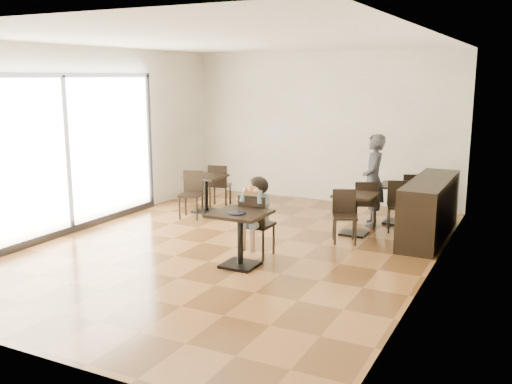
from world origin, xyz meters
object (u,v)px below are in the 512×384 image
Objects in this scene: adult_patron at (373,180)px; chair_left_b at (191,195)px; chair_mid_b at (345,217)px; child_table at (240,239)px; cafe_table_back at (397,204)px; child_chair at (257,225)px; chair_mid_a at (364,204)px; child at (258,217)px; cafe_table_mid at (355,214)px; chair_back_a at (412,195)px; chair_left_a at (220,185)px; chair_back_b at (399,207)px; cafe_table_left at (206,194)px.

adult_patron is 3.44m from chair_left_b.
child_table is at bearing -141.61° from chair_mid_b.
adult_patron is at bearing -142.43° from cafe_table_back.
child_chair is 2.56m from chair_mid_a.
child is 1.60m from chair_mid_b.
chair_mid_a is at bearing 71.91° from child_table.
child_chair is at bearing 90.00° from child_table.
cafe_table_mid is 0.80× the size of chair_left_b.
chair_left_b reaches higher than chair_back_a.
adult_patron reaches higher than cafe_table_back.
child_chair reaches higher than chair_left_a.
child is 1.41× the size of chair_mid_b.
chair_mid_b is at bearing 57.26° from chair_back_a.
chair_left_b is at bearing -34.73° from child_chair.
chair_mid_a is 0.96× the size of chair_left_a.
child reaches higher than chair_left_a.
chair_left_b is 1.02× the size of chair_back_b.
adult_patron is 1.40m from chair_mid_b.
child is at bearing -49.23° from chair_left_b.
adult_patron is 1.86× the size of chair_left_b.
child_table is at bearing -112.52° from cafe_table_back.
child_chair is at bearing -38.56° from adult_patron.
child is 3.81m from chair_back_a.
adult_patron is 0.68m from cafe_table_back.
chair_mid_a is 3.26m from chair_left_b.
child_chair is 2.06m from cafe_table_mid.
cafe_table_mid is (0.95, 1.82, -0.25)m from child.
chair_left_b is (-2.20, 2.07, 0.05)m from child_table.
cafe_table_mid is 0.80× the size of chair_left_a.
child_chair is at bearing -150.85° from chair_mid_b.
chair_mid_b is (0.95, 1.27, -0.18)m from child.
adult_patron is at bearing 165.23° from chair_left_a.
adult_patron is 0.71m from chair_back_b.
cafe_table_mid is 0.98× the size of cafe_table_back.
child_table is at bearing -35.04° from adult_patron.
chair_left_b is at bearing 75.50° from chair_left_a.
chair_mid_b is at bearing 142.30° from chair_left_a.
child_table is at bearing 90.00° from child_chair.
cafe_table_left is 4.02m from chair_back_a.
chair_back_a is at bearing -114.58° from child_chair.
cafe_table_back is (0.48, 1.08, 0.01)m from cafe_table_mid.
cafe_table_back is 3.89m from chair_left_b.
cafe_table_back is at bearing 66.19° from cafe_table_mid.
cafe_table_mid is 0.96× the size of cafe_table_left.
chair_left_a is at bearing -107.02° from adult_patron.
chair_mid_a is (0.95, 2.37, -0.05)m from child_chair.
cafe_table_mid is 3.17m from chair_left_b.
chair_back_a is (1.58, 4.01, 0.04)m from child_table.
adult_patron is at bearing -111.82° from child_chair.
child_chair is 1.10× the size of chair_back_a.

